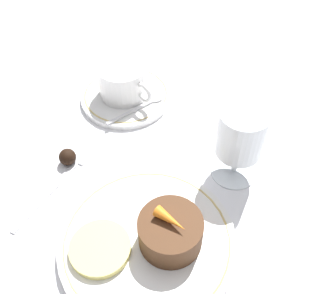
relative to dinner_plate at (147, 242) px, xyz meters
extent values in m
plane|color=white|center=(0.01, 0.05, -0.01)|extent=(3.00, 3.00, 0.00)
cylinder|color=white|center=(0.00, 0.00, 0.00)|extent=(0.22, 0.22, 0.01)
torus|color=tan|center=(0.00, 0.00, 0.00)|extent=(0.21, 0.21, 0.00)
cylinder|color=white|center=(-0.23, 0.17, 0.00)|extent=(0.15, 0.15, 0.01)
torus|color=tan|center=(-0.23, 0.17, 0.00)|extent=(0.14, 0.14, 0.00)
cylinder|color=white|center=(-0.23, 0.17, 0.03)|extent=(0.08, 0.08, 0.06)
cylinder|color=#331E0F|center=(-0.23, 0.17, 0.03)|extent=(0.07, 0.07, 0.05)
torus|color=white|center=(-0.18, 0.17, 0.03)|extent=(0.03, 0.01, 0.04)
cube|color=silver|center=(-0.18, 0.14, 0.00)|extent=(0.02, 0.09, 0.00)
ellipsoid|color=silver|center=(-0.18, 0.19, 0.00)|extent=(0.02, 0.02, 0.00)
cylinder|color=silver|center=(0.01, 0.17, -0.01)|extent=(0.07, 0.07, 0.01)
cylinder|color=silver|center=(0.01, 0.17, 0.02)|extent=(0.01, 0.01, 0.05)
cylinder|color=silver|center=(0.01, 0.17, 0.08)|extent=(0.07, 0.07, 0.07)
cylinder|color=#5B0F1E|center=(0.01, 0.17, 0.06)|extent=(0.06, 0.06, 0.04)
cube|color=silver|center=(-0.16, -0.05, -0.01)|extent=(0.04, 0.13, 0.01)
cube|color=silver|center=(-0.18, 0.04, -0.01)|extent=(0.03, 0.05, 0.01)
cylinder|color=#4C2D19|center=(0.02, 0.02, 0.03)|extent=(0.08, 0.08, 0.04)
cone|color=orange|center=(0.02, 0.02, 0.06)|extent=(0.04, 0.02, 0.01)
cylinder|color=#EFE075|center=(-0.03, -0.05, 0.01)|extent=(0.08, 0.08, 0.01)
sphere|color=black|center=(-0.18, 0.01, 0.00)|extent=(0.03, 0.03, 0.03)
camera|label=1|loc=(0.18, -0.15, 0.45)|focal=42.00mm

